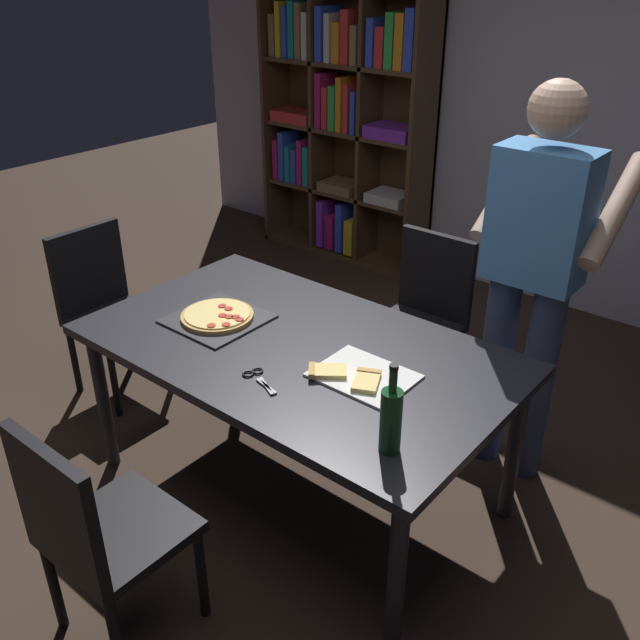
% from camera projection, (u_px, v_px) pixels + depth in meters
% --- Properties ---
extents(ground_plane, '(12.00, 12.00, 0.00)m').
position_uv_depth(ground_plane, '(299.00, 487.00, 3.13)').
color(ground_plane, '#38281E').
extents(back_wall, '(6.40, 0.10, 2.80)m').
position_uv_depth(back_wall, '(571.00, 91.00, 4.24)').
color(back_wall, '#BCB7C6').
rests_on(back_wall, ground_plane).
extents(dining_table, '(1.75, 1.02, 0.75)m').
position_uv_depth(dining_table, '(297.00, 358.00, 2.80)').
color(dining_table, '#232328').
rests_on(dining_table, ground_plane).
extents(chair_near_camera, '(0.42, 0.42, 0.90)m').
position_uv_depth(chair_near_camera, '(94.00, 528.00, 2.21)').
color(chair_near_camera, black).
rests_on(chair_near_camera, ground_plane).
extents(chair_far_side, '(0.42, 0.42, 0.90)m').
position_uv_depth(chair_far_side, '(423.00, 310.00, 3.57)').
color(chair_far_side, black).
rests_on(chair_far_side, ground_plane).
extents(chair_left_end, '(0.42, 0.42, 0.90)m').
position_uv_depth(chair_left_end, '(104.00, 302.00, 3.65)').
color(chair_left_end, black).
rests_on(chair_left_end, ground_plane).
extents(bookshelf, '(1.40, 0.35, 1.95)m').
position_uv_depth(bookshelf, '(345.00, 122.00, 5.15)').
color(bookshelf, '#513823').
rests_on(bookshelf, ground_plane).
extents(person_serving_pizza, '(0.55, 0.54, 1.75)m').
position_uv_depth(person_serving_pizza, '(534.00, 268.00, 2.83)').
color(person_serving_pizza, '#38476B').
rests_on(person_serving_pizza, ground_plane).
extents(pepperoni_pizza_on_tray, '(0.37, 0.37, 0.04)m').
position_uv_depth(pepperoni_pizza_on_tray, '(218.00, 317.00, 2.95)').
color(pepperoni_pizza_on_tray, '#2D2D33').
rests_on(pepperoni_pizza_on_tray, dining_table).
extents(pizza_slices_on_towel, '(0.37, 0.30, 0.03)m').
position_uv_depth(pizza_slices_on_towel, '(357.00, 376.00, 2.55)').
color(pizza_slices_on_towel, white).
rests_on(pizza_slices_on_towel, dining_table).
extents(wine_bottle, '(0.07, 0.07, 0.32)m').
position_uv_depth(wine_bottle, '(391.00, 419.00, 2.13)').
color(wine_bottle, '#194723').
rests_on(wine_bottle, dining_table).
extents(kitchen_scissors, '(0.20, 0.11, 0.01)m').
position_uv_depth(kitchen_scissors, '(257.00, 377.00, 2.55)').
color(kitchen_scissors, silver).
rests_on(kitchen_scissors, dining_table).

